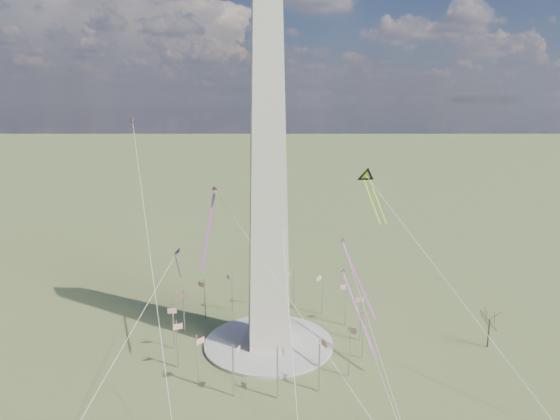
{
  "coord_description": "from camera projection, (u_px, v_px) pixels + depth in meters",
  "views": [
    {
      "loc": [
        -9.39,
        -127.77,
        66.96
      ],
      "look_at": [
        3.16,
        0.0,
        38.5
      ],
      "focal_mm": 32.0,
      "sensor_mm": 36.0,
      "label": 1
    }
  ],
  "objects": [
    {
      "name": "ground",
      "position": [
        269.0,
        344.0,
        139.53
      ],
      "size": [
        2000.0,
        2000.0,
        0.0
      ],
      "primitive_type": "plane",
      "color": "brown",
      "rests_on": "ground"
    },
    {
      "name": "plaza",
      "position": [
        269.0,
        343.0,
        139.45
      ],
      "size": [
        36.0,
        36.0,
        0.8
      ],
      "primitive_type": "cylinder",
      "color": "#A8A399",
      "rests_on": "ground"
    },
    {
      "name": "washington_monument",
      "position": [
        268.0,
        175.0,
        129.16
      ],
      "size": [
        15.56,
        15.56,
        100.0
      ],
      "color": "beige",
      "rests_on": "plaza"
    },
    {
      "name": "flagpole_ring",
      "position": [
        269.0,
        320.0,
        137.96
      ],
      "size": [
        54.4,
        54.4,
        13.0
      ],
      "color": "silver",
      "rests_on": "ground"
    },
    {
      "name": "tree_near",
      "position": [
        490.0,
        317.0,
        136.09
      ],
      "size": [
        7.09,
        7.09,
        12.4
      ],
      "color": "#413827",
      "rests_on": "ground"
    },
    {
      "name": "kite_delta_black",
      "position": [
        367.0,
        179.0,
        143.76
      ],
      "size": [
        6.13,
        16.35,
        13.5
      ],
      "rotation": [
        0.0,
        0.0,
        3.22
      ],
      "color": "black",
      "rests_on": "ground"
    },
    {
      "name": "kite_diamond_purple",
      "position": [
        177.0,
        256.0,
        141.21
      ],
      "size": [
        1.67,
        2.93,
        9.24
      ],
      "rotation": [
        0.0,
        0.0,
        2.79
      ],
      "color": "#461A79",
      "rests_on": "ground"
    },
    {
      "name": "kite_streamer_left",
      "position": [
        353.0,
        267.0,
        126.5
      ],
      "size": [
        4.95,
        20.95,
        14.47
      ],
      "rotation": [
        0.0,
        0.0,
        3.32
      ],
      "color": "#FF2833",
      "rests_on": "ground"
    },
    {
      "name": "kite_streamer_mid",
      "position": [
        211.0,
        215.0,
        129.74
      ],
      "size": [
        4.14,
        23.83,
        16.38
      ],
      "rotation": [
        0.0,
        0.0,
        3.03
      ],
      "color": "#FF2833",
      "rests_on": "ground"
    },
    {
      "name": "kite_streamer_right",
      "position": [
        353.0,
        299.0,
        135.89
      ],
      "size": [
        5.38,
        23.68,
        16.34
      ],
      "rotation": [
        0.0,
        0.0,
        3.31
      ],
      "color": "#FF2833",
      "rests_on": "ground"
    },
    {
      "name": "kite_small_red",
      "position": [
        132.0,
        120.0,
        153.77
      ],
      "size": [
        1.21,
        1.93,
        4.35
      ],
      "rotation": [
        0.0,
        0.0,
        2.7
      ],
      "color": "red",
      "rests_on": "ground"
    },
    {
      "name": "kite_small_white",
      "position": [
        271.0,
        88.0,
        167.87
      ],
      "size": [
        1.49,
        2.3,
        5.01
      ],
      "rotation": [
        0.0,
        0.0,
        2.6
      ],
      "color": "silver",
      "rests_on": "ground"
    }
  ]
}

